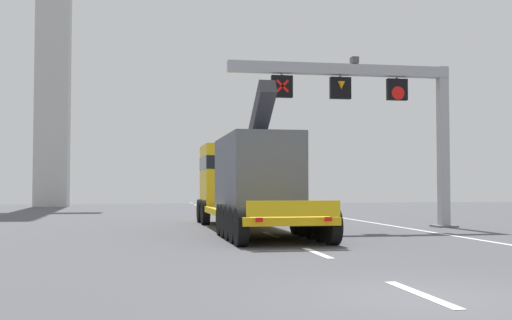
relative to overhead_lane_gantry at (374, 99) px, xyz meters
The scene contains 5 objects.
ground 17.51m from the overhead_lane_gantry, 107.52° to the right, with size 112.00×112.00×0.00m, color #4C4C51.
lane_markings 12.05m from the overhead_lane_gantry, 117.42° to the left, with size 0.20×65.53×0.01m.
edge_line_right 6.73m from the overhead_lane_gantry, 73.10° to the right, with size 0.20×63.00×0.01m, color silver.
overhead_lane_gantry is the anchor object (origin of this frame).
heavy_haul_truck_yellow 6.39m from the overhead_lane_gantry, behind, with size 3.20×14.10×5.30m.
Camera 1 is at (-4.18, -9.21, 1.70)m, focal length 44.39 mm.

